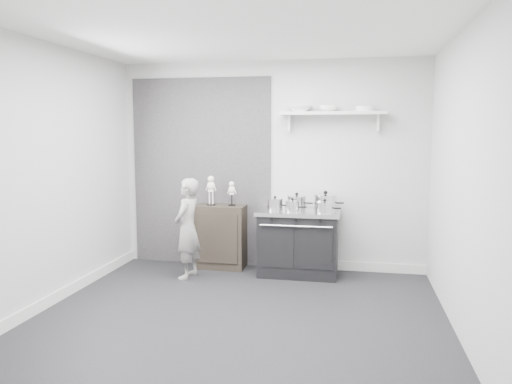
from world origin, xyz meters
TOP-DOWN VIEW (x-y plane):
  - ground at (0.00, 0.00)m, footprint 4.00×4.00m
  - room_shell at (-0.09, 0.15)m, footprint 4.02×3.62m
  - wall_shelf at (0.80, 1.68)m, footprint 1.30×0.26m
  - stove at (0.41, 1.48)m, footprint 1.02×0.64m
  - side_cabinet at (-0.63, 1.61)m, footprint 0.64×0.37m
  - child at (-0.91, 1.07)m, footprint 0.34×0.48m
  - pot_front_left at (0.12, 1.39)m, footprint 0.28×0.19m
  - pot_back_left at (0.37, 1.58)m, footprint 0.33×0.24m
  - pot_back_right at (0.73, 1.60)m, footprint 0.38×0.29m
  - pot_front_right at (0.74, 1.33)m, footprint 0.31×0.22m
  - pot_front_center at (0.35, 1.32)m, footprint 0.26×0.17m
  - skeleton_full at (-0.76, 1.61)m, footprint 0.12×0.08m
  - skeleton_torso at (-0.48, 1.61)m, footprint 0.10×0.07m
  - bowl_large at (0.39, 1.67)m, footprint 0.31×0.31m
  - bowl_small at (0.74, 1.67)m, footprint 0.23×0.23m
  - plate_stack at (1.19, 1.67)m, footprint 0.24×0.24m

SIDE VIEW (x-z plane):
  - ground at x=0.00m, z-range 0.00..0.00m
  - stove at x=0.41m, z-range 0.00..0.82m
  - side_cabinet at x=-0.63m, z-range 0.00..0.83m
  - child at x=-0.91m, z-range 0.00..1.23m
  - pot_front_right at x=0.74m, z-range 0.80..0.97m
  - pot_front_center at x=0.35m, z-range 0.81..0.98m
  - pot_front_left at x=0.12m, z-range 0.80..0.99m
  - pot_back_left at x=0.37m, z-range 0.80..1.01m
  - pot_back_right at x=0.73m, z-range 0.80..1.04m
  - skeleton_torso at x=-0.48m, z-range 0.83..1.20m
  - skeleton_full at x=-0.76m, z-range 0.83..1.28m
  - room_shell at x=-0.09m, z-range 0.28..2.99m
  - wall_shelf at x=0.80m, z-range 1.89..2.13m
  - plate_stack at x=1.19m, z-range 2.04..2.10m
  - bowl_small at x=0.74m, z-range 2.04..2.11m
  - bowl_large at x=0.39m, z-range 2.04..2.12m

